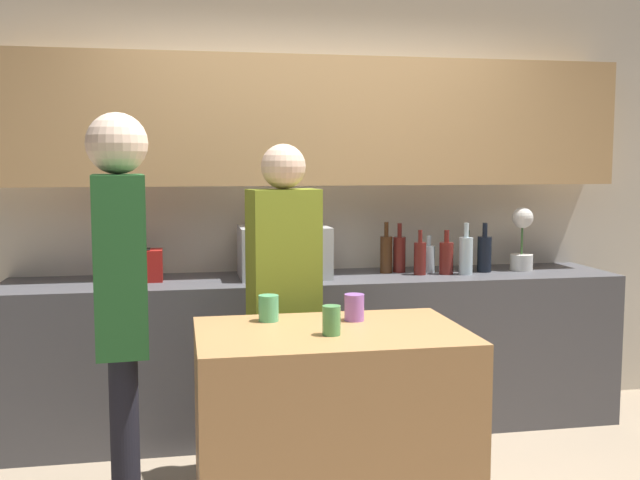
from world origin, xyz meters
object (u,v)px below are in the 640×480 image
(microwave, at_px, (284,252))
(bottle_0, at_px, (386,253))
(bottle_2, at_px, (420,258))
(bottle_4, at_px, (446,257))
(potted_plant, at_px, (522,239))
(cup_1, at_px, (269,308))
(cup_2, at_px, (354,307))
(bottle_1, at_px, (399,253))
(bottle_7, at_px, (484,253))
(bottle_6, at_px, (467,255))
(person_left, at_px, (284,282))
(toaster, at_px, (139,265))
(bottle_5, at_px, (466,255))
(cup_0, at_px, (331,320))
(person_center, at_px, (121,298))
(bottle_3, at_px, (429,258))

(microwave, relative_size, bottle_0, 1.67)
(bottle_2, height_order, bottle_4, bottle_2)
(potted_plant, distance_m, cup_1, 2.05)
(microwave, distance_m, cup_2, 1.18)
(bottle_1, bearing_deg, bottle_7, -9.62)
(bottle_0, relative_size, bottle_6, 1.24)
(person_left, bearing_deg, cup_1, 63.07)
(toaster, bearing_deg, microwave, -0.11)
(toaster, relative_size, cup_1, 2.26)
(bottle_2, distance_m, cup_2, 1.30)
(bottle_2, bearing_deg, toaster, 177.95)
(toaster, bearing_deg, bottle_1, 2.46)
(microwave, distance_m, bottle_5, 1.10)
(potted_plant, relative_size, cup_2, 3.37)
(bottle_0, height_order, person_left, person_left)
(bottle_0, relative_size, cup_0, 2.60)
(bottle_6, xyz_separation_m, cup_2, (-1.01, -1.23, -0.06))
(toaster, relative_size, potted_plant, 0.66)
(bottle_0, xyz_separation_m, bottle_1, (0.09, 0.02, -0.00))
(microwave, distance_m, cup_0, 1.42)
(cup_1, bearing_deg, bottle_1, 51.12)
(bottle_2, bearing_deg, bottle_0, 148.46)
(potted_plant, bearing_deg, microwave, -179.94)
(cup_0, bearing_deg, cup_1, 125.18)
(potted_plant, height_order, person_center, person_center)
(bottle_5, bearing_deg, person_center, -146.02)
(bottle_4, xyz_separation_m, bottle_5, (0.11, -0.03, 0.02))
(potted_plant, height_order, person_left, person_left)
(cup_0, height_order, cup_2, cup_0)
(potted_plant, xyz_separation_m, bottle_0, (-0.86, 0.05, -0.08))
(bottle_6, height_order, person_left, person_left)
(toaster, bearing_deg, bottle_4, -2.15)
(bottle_0, height_order, cup_0, bottle_0)
(cup_1, xyz_separation_m, person_left, (0.13, 0.41, 0.05))
(bottle_5, bearing_deg, bottle_7, 27.14)
(cup_1, height_order, person_center, person_center)
(toaster, height_order, bottle_0, bottle_0)
(potted_plant, height_order, bottle_7, potted_plant)
(person_center, bearing_deg, bottle_3, 124.99)
(bottle_1, distance_m, person_center, 2.13)
(person_left, bearing_deg, cup_2, 107.79)
(bottle_7, distance_m, person_center, 2.48)
(bottle_4, bearing_deg, cup_0, -126.10)
(bottle_7, bearing_deg, bottle_6, 135.77)
(bottle_4, height_order, cup_1, bottle_4)
(microwave, relative_size, bottle_3, 2.28)
(bottle_6, relative_size, cup_0, 2.10)
(bottle_0, bearing_deg, bottle_3, -5.78)
(toaster, xyz_separation_m, bottle_6, (1.99, 0.06, 0.01))
(bottle_6, xyz_separation_m, person_center, (-1.99, -1.45, 0.06))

